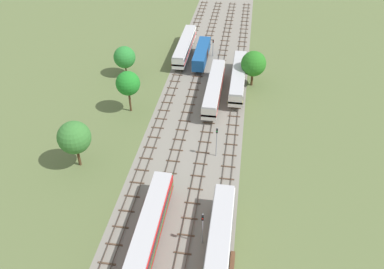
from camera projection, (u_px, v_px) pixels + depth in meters
ground_plane at (201, 104)px, 80.44m from camera, size 480.00×480.00×0.00m
ballast_bed at (201, 104)px, 80.44m from camera, size 18.09×176.00×0.01m
track_far_left at (169, 98)px, 81.99m from camera, size 2.40×126.00×0.29m
track_left at (191, 100)px, 81.43m from camera, size 2.40×126.00×0.29m
track_centre_left at (213, 102)px, 80.87m from camera, size 2.40×126.00×0.29m
track_centre at (235, 104)px, 80.31m from camera, size 2.40×126.00×0.29m
passenger_coach_centre_nearest at (218, 255)px, 48.11m from camera, size 2.96×22.00×3.80m
diesel_railcar_left_near at (148, 232)px, 51.04m from camera, size 2.96×20.50×3.80m
diesel_railcar_centre_left_mid at (214, 88)px, 80.74m from camera, size 2.96×20.50×3.80m
diesel_railcar_centre_midfar at (238, 77)px, 84.36m from camera, size 2.96×20.50×3.80m
freight_boxcar_left_far at (202, 54)px, 93.92m from camera, size 2.87×14.00×3.60m
diesel_railcar_far_left_farther at (185, 46)px, 97.15m from camera, size 2.96×20.50×3.80m
signal_post_nearest at (217, 139)px, 65.03m from camera, size 0.28×0.47×5.99m
signal_post_near at (213, 45)px, 96.51m from camera, size 0.28×0.47×4.56m
signal_post_mid at (203, 225)px, 50.54m from camera, size 0.28×0.47×5.78m
lineside_tree_0 at (74, 138)px, 62.03m from camera, size 5.40×5.40×8.47m
lineside_tree_1 at (128, 83)px, 74.77m from camera, size 4.73×4.73×8.66m
lineside_tree_2 at (254, 64)px, 83.62m from camera, size 5.44×5.44×7.96m
lineside_tree_3 at (125, 57)px, 87.75m from camera, size 4.95×4.95×6.98m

